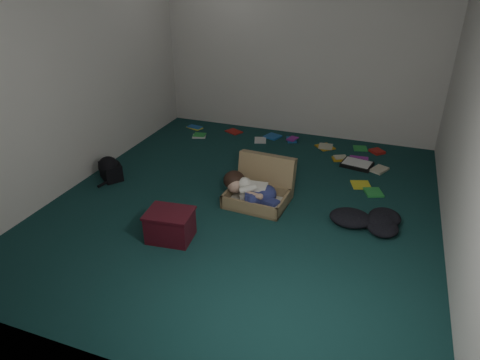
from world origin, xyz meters
The scene contains 12 objects.
floor centered at (0.00, 0.00, 0.00)m, with size 4.50×4.50×0.00m, color #143A38.
wall_back centered at (0.00, 2.25, 1.30)m, with size 4.50×4.50×0.00m, color silver.
wall_front centered at (0.00, -2.25, 1.30)m, with size 4.50×4.50×0.00m, color silver.
wall_left centered at (-2.00, 0.00, 1.30)m, with size 4.50×4.50×0.00m, color silver.
wall_right centered at (2.00, 0.00, 1.30)m, with size 4.50×4.50×0.00m, color silver.
suitcase centered at (0.14, 0.13, 0.14)m, with size 0.68×0.67×0.47m.
person centered at (0.08, -0.03, 0.18)m, with size 0.69×0.36×0.29m.
maroon_bin centered at (-0.43, -0.87, 0.15)m, with size 0.46×0.38×0.29m.
backpack centered at (-1.70, -0.02, 0.11)m, with size 0.36×0.29×0.22m, color black, non-canonical shape.
clothing_pile centered at (1.30, -0.01, 0.08)m, with size 0.49×0.40×0.16m, color black, non-canonical shape.
paper_tray centered at (1.04, 1.36, 0.03)m, with size 0.42×0.34×0.05m.
book_scatter centered at (0.30, 1.62, 0.01)m, with size 3.04×1.52×0.02m.
Camera 1 is at (1.34, -3.80, 2.37)m, focal length 32.00 mm.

